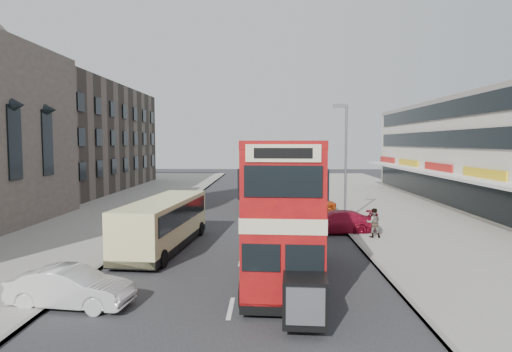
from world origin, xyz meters
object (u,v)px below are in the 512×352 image
(coach, at_px, (164,222))
(bus_main, at_px, (286,210))
(car_right_a, at_px, (335,222))
(cyclist, at_px, (311,202))
(pedestrian_near, at_px, (374,223))
(street_lamp, at_px, (345,153))
(car_right_c, at_px, (303,193))
(bus_second, at_px, (275,175))
(car_right_b, at_px, (310,205))
(car_left_front, at_px, (71,287))

(coach, bearing_deg, bus_main, -35.05)
(coach, distance_m, car_right_a, 10.41)
(bus_main, relative_size, cyclist, 4.41)
(bus_main, relative_size, pedestrian_near, 5.90)
(street_lamp, height_order, car_right_c, street_lamp)
(car_right_a, bearing_deg, bus_second, -164.36)
(street_lamp, xyz_separation_m, coach, (-10.66, -7.77, -3.37))
(street_lamp, distance_m, bus_second, 9.35)
(street_lamp, height_order, bus_main, street_lamp)
(car_right_b, bearing_deg, bus_second, -144.89)
(bus_second, bearing_deg, car_right_a, 110.10)
(bus_main, height_order, bus_second, bus_main)
(car_right_b, distance_m, car_right_c, 7.50)
(street_lamp, xyz_separation_m, car_right_c, (-1.83, 12.30, -4.18))
(bus_main, distance_m, pedestrian_near, 9.44)
(cyclist, bearing_deg, car_left_front, -118.03)
(cyclist, bearing_deg, street_lamp, -72.58)
(bus_main, xyz_separation_m, car_left_front, (-7.31, -3.04, -2.16))
(car_right_c, xyz_separation_m, pedestrian_near, (2.57, -17.67, 0.39))
(car_left_front, bearing_deg, street_lamp, -29.03)
(cyclist, bearing_deg, bus_main, -101.16)
(car_left_front, height_order, car_right_a, car_right_a)
(bus_second, bearing_deg, pedestrian_near, 115.32)
(car_right_c, bearing_deg, bus_second, -33.56)
(coach, height_order, cyclist, coach)
(car_left_front, xyz_separation_m, car_right_c, (10.05, 28.30, -0.07))
(car_right_c, xyz_separation_m, cyclist, (0.06, -7.35, 0.17))
(bus_main, xyz_separation_m, pedestrian_near, (5.32, 7.58, -1.85))
(car_left_front, bearing_deg, bus_main, -59.83)
(coach, distance_m, cyclist, 15.53)
(street_lamp, height_order, bus_second, street_lamp)
(street_lamp, height_order, car_left_front, street_lamp)
(car_right_a, bearing_deg, car_left_front, -41.83)
(pedestrian_near, bearing_deg, street_lamp, -79.34)
(car_left_front, xyz_separation_m, cyclist, (10.11, 20.95, 0.10))
(street_lamp, bearing_deg, car_right_b, 110.93)
(pedestrian_near, bearing_deg, cyclist, -73.52)
(coach, bearing_deg, car_left_front, -93.05)
(car_left_front, distance_m, car_right_b, 23.10)
(car_left_front, xyz_separation_m, car_right_b, (10.05, 20.80, -0.12))
(bus_main, xyz_separation_m, car_right_b, (2.74, 17.76, -2.29))
(bus_main, xyz_separation_m, car_right_a, (3.43, 9.36, -2.15))
(car_right_c, distance_m, cyclist, 7.36)
(pedestrian_near, bearing_deg, car_right_c, -78.91)
(pedestrian_near, bearing_deg, car_right_a, -40.48)
(pedestrian_near, bearing_deg, car_left_front, 42.90)
(street_lamp, relative_size, car_right_b, 2.05)
(bus_second, height_order, coach, bus_second)
(coach, height_order, pedestrian_near, coach)
(street_lamp, xyz_separation_m, bus_main, (-4.57, -12.96, -1.95))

